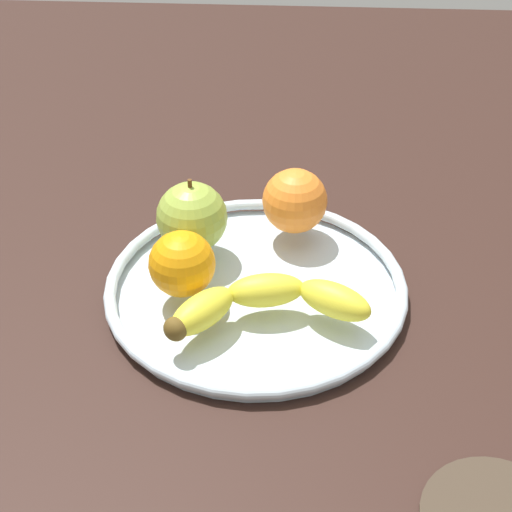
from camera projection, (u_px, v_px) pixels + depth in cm
name	position (u px, v px, depth cm)	size (l,w,h in cm)	color
ground_plane	(256.00, 309.00, 77.94)	(166.88, 166.88, 4.00)	black
fruit_bowl	(256.00, 287.00, 76.17)	(30.07, 30.07, 1.80)	silver
banana	(264.00, 302.00, 70.58)	(19.71, 9.57, 3.25)	yellow
apple	(192.00, 217.00, 77.90)	(7.32, 7.32, 8.12)	#95B040
orange_front_right	(182.00, 264.00, 72.49)	(6.42, 6.42, 6.42)	orange
orange_back_right	(295.00, 201.00, 80.65)	(6.91, 6.91, 6.91)	orange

